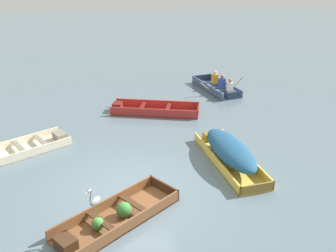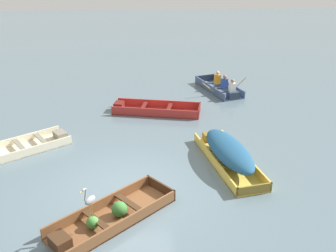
{
  "view_description": "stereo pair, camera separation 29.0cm",
  "coord_description": "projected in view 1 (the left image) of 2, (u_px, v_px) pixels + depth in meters",
  "views": [
    {
      "loc": [
        0.27,
        -8.7,
        5.86
      ],
      "look_at": [
        1.31,
        3.49,
        0.35
      ],
      "focal_mm": 40.0,
      "sensor_mm": 36.0,
      "label": 1
    },
    {
      "loc": [
        0.56,
        -8.72,
        5.86
      ],
      "look_at": [
        1.31,
        3.49,
        0.35
      ],
      "focal_mm": 40.0,
      "sensor_mm": 36.0,
      "label": 2
    }
  ],
  "objects": [
    {
      "name": "skiff_red_near_moored",
      "position": [
        152.0,
        110.0,
        15.49
      ],
      "size": [
        3.71,
        1.79,
        0.36
      ],
      "color": "#AD2D28",
      "rests_on": "ground"
    },
    {
      "name": "skiff_yellow_far_moored",
      "position": [
        230.0,
        151.0,
        11.58
      ],
      "size": [
        1.71,
        3.7,
        0.74
      ],
      "color": "#E5BC47",
      "rests_on": "ground"
    },
    {
      "name": "ground_plane",
      "position": [
        131.0,
        191.0,
        10.29
      ],
      "size": [
        80.0,
        80.0,
        0.0
      ],
      "primitive_type": "plane",
      "color": "slate"
    },
    {
      "name": "heron_on_dinghy",
      "position": [
        95.0,
        201.0,
        8.37
      ],
      "size": [
        0.32,
        0.42,
        0.84
      ],
      "color": "olive",
      "rests_on": "dinghy_wooden_brown_foreground"
    },
    {
      "name": "rowboat_slate_blue_with_crew",
      "position": [
        218.0,
        87.0,
        17.89
      ],
      "size": [
        2.25,
        3.21,
        0.92
      ],
      "color": "#475B7F",
      "rests_on": "ground"
    },
    {
      "name": "skiff_cream_mid_moored",
      "position": [
        34.0,
        146.0,
        12.54
      ],
      "size": [
        2.64,
        2.3,
        0.31
      ],
      "color": "beige",
      "rests_on": "ground"
    },
    {
      "name": "dinghy_wooden_brown_foreground",
      "position": [
        114.0,
        218.0,
        9.02
      ],
      "size": [
        3.16,
        2.95,
        0.43
      ],
      "color": "brown",
      "rests_on": "ground"
    }
  ]
}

